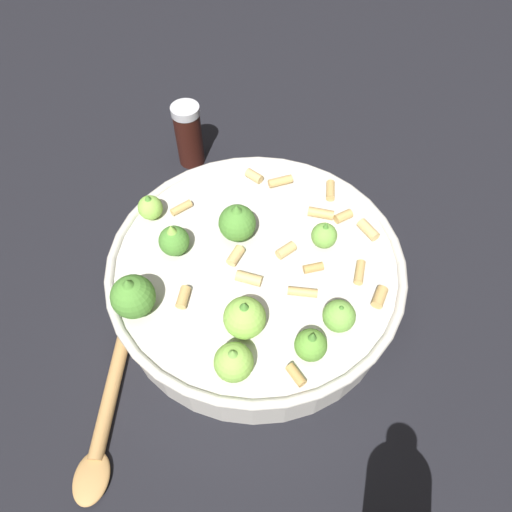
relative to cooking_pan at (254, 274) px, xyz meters
The scene contains 4 objects.
ground_plane 0.04m from the cooking_pan, 92.14° to the right, with size 2.40×2.40×0.00m, color black.
cooking_pan is the anchor object (origin of this frame).
pepper_shaker 0.26m from the cooking_pan, 32.94° to the right, with size 0.04×0.04×0.10m.
wooden_spoon 0.21m from the cooking_pan, 76.80° to the left, with size 0.15×0.22×0.02m.
Camera 1 is at (-0.18, 0.26, 0.51)m, focal length 32.94 mm.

